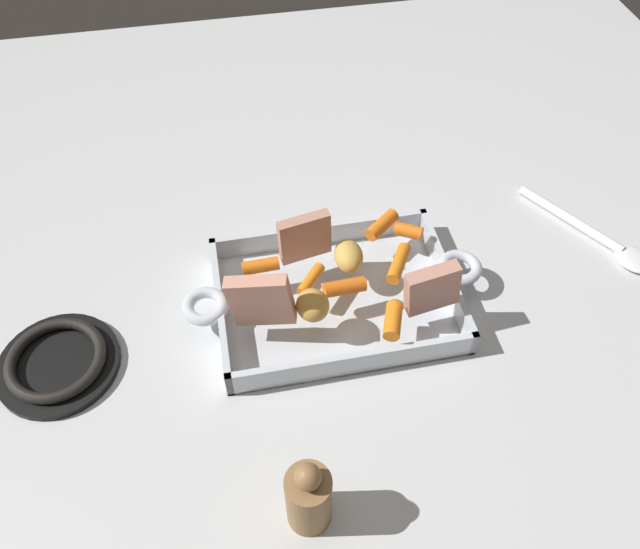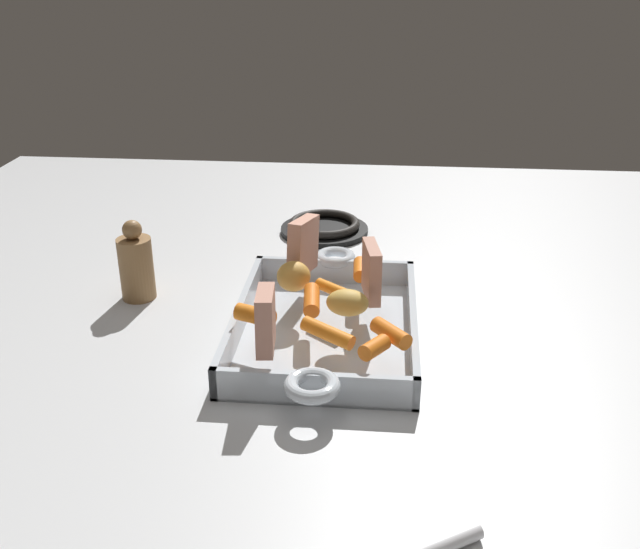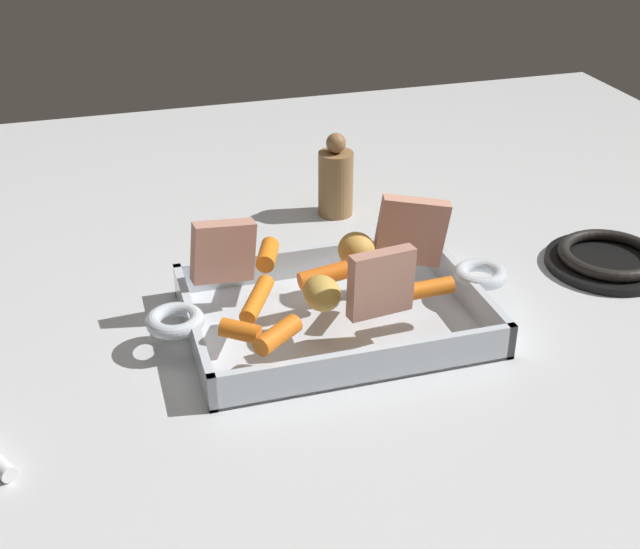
{
  "view_description": "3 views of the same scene",
  "coord_description": "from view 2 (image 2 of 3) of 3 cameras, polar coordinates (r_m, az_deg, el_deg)",
  "views": [
    {
      "loc": [
        0.13,
        0.55,
        0.74
      ],
      "look_at": [
        0.03,
        0.01,
        0.08
      ],
      "focal_mm": 35.22,
      "sensor_mm": 36.0,
      "label": 1
    },
    {
      "loc": [
        -0.88,
        -0.07,
        0.5
      ],
      "look_at": [
        0.02,
        0.01,
        0.08
      ],
      "focal_mm": 40.47,
      "sensor_mm": 36.0,
      "label": 2
    },
    {
      "loc": [
        -0.26,
        -0.81,
        0.55
      ],
      "look_at": [
        -0.02,
        0.01,
        0.07
      ],
      "focal_mm": 47.72,
      "sensor_mm": 36.0,
      "label": 3
    }
  ],
  "objects": [
    {
      "name": "roast_slice_thin",
      "position": [
        1.0,
        4.09,
        0.24
      ],
      "size": [
        0.08,
        0.03,
        0.08
      ],
      "primitive_type": "cube",
      "rotation": [
        -0.03,
        0.0,
        4.88
      ],
      "color": "tan",
      "rests_on": "roasting_dish"
    },
    {
      "name": "baby_carrot_northeast",
      "position": [
        0.98,
        -0.66,
        -2.03
      ],
      "size": [
        0.06,
        0.03,
        0.03
      ],
      "primitive_type": "cylinder",
      "rotation": [
        1.49,
        0.0,
        1.66
      ],
      "color": "orange",
      "rests_on": "roasting_dish"
    },
    {
      "name": "baby_carrot_southeast",
      "position": [
        1.02,
        0.97,
        -1.14
      ],
      "size": [
        0.05,
        0.05,
        0.02
      ],
      "primitive_type": "cylinder",
      "rotation": [
        1.57,
        0.0,
        5.59
      ],
      "color": "orange",
      "rests_on": "roasting_dish"
    },
    {
      "name": "baby_carrot_northwest",
      "position": [
        1.08,
        3.19,
        0.41
      ],
      "size": [
        0.05,
        0.02,
        0.02
      ],
      "primitive_type": "cylinder",
      "rotation": [
        1.56,
        0.0,
        1.61
      ],
      "color": "orange",
      "rests_on": "roasting_dish"
    },
    {
      "name": "baby_carrot_center_left",
      "position": [
        0.87,
        4.33,
        -5.77
      ],
      "size": [
        0.05,
        0.04,
        0.02
      ],
      "primitive_type": "cylinder",
      "rotation": [
        1.63,
        0.0,
        1.0
      ],
      "color": "orange",
      "rests_on": "roasting_dish"
    },
    {
      "name": "potato_corner",
      "position": [
        0.96,
        2.18,
        -2.24
      ],
      "size": [
        0.04,
        0.06,
        0.04
      ],
      "primitive_type": "ellipsoid",
      "rotation": [
        0.0,
        0.0,
        1.52
      ],
      "color": "gold",
      "rests_on": "roasting_dish"
    },
    {
      "name": "roast_slice_outer",
      "position": [
        0.88,
        -4.33,
        -3.62
      ],
      "size": [
        0.08,
        0.03,
        0.08
      ],
      "primitive_type": "cube",
      "rotation": [
        0.1,
        0.0,
        1.67
      ],
      "color": "tan",
      "rests_on": "roasting_dish"
    },
    {
      "name": "baby_carrot_long",
      "position": [
        0.9,
        5.62,
        -4.64
      ],
      "size": [
        0.06,
        0.05,
        0.02
      ],
      "primitive_type": "cylinder",
      "rotation": [
        1.59,
        0.0,
        2.25
      ],
      "color": "orange",
      "rests_on": "roasting_dish"
    },
    {
      "name": "pepper_mill",
      "position": [
        1.13,
        -14.33,
        0.71
      ],
      "size": [
        0.05,
        0.05,
        0.13
      ],
      "color": "olive",
      "rests_on": "ground_plane"
    },
    {
      "name": "stove_burner_rear",
      "position": [
        1.37,
        0.35,
        3.78
      ],
      "size": [
        0.17,
        0.17,
        0.03
      ],
      "color": "black",
      "rests_on": "ground_plane"
    },
    {
      "name": "roast_slice_thick",
      "position": [
        1.08,
        -1.34,
        2.28
      ],
      "size": [
        0.09,
        0.04,
        0.09
      ],
      "primitive_type": "cube",
      "rotation": [
        -0.13,
        0.0,
        4.47
      ],
      "color": "tan",
      "rests_on": "roasting_dish"
    },
    {
      "name": "baby_carrot_short",
      "position": [
        0.9,
        0.61,
        -4.64
      ],
      "size": [
        0.05,
        0.07,
        0.03
      ],
      "primitive_type": "cylinder",
      "rotation": [
        1.48,
        0.0,
        2.61
      ],
      "color": "orange",
      "rests_on": "roasting_dish"
    },
    {
      "name": "roasting_dish",
      "position": [
        1.01,
        0.44,
        -4.12
      ],
      "size": [
        0.44,
        0.25,
        0.05
      ],
      "color": "silver",
      "rests_on": "ground_plane"
    },
    {
      "name": "potato_golden_small",
      "position": [
        1.02,
        -2.1,
        -0.15
      ],
      "size": [
        0.05,
        0.06,
        0.04
      ],
      "primitive_type": "ellipsoid",
      "rotation": [
        0.0,
        0.0,
        0.2
      ],
      "color": "gold",
      "rests_on": "roasting_dish"
    },
    {
      "name": "baby_carrot_southwest",
      "position": [
        0.94,
        -5.15,
        -3.22
      ],
      "size": [
        0.04,
        0.06,
        0.02
      ],
      "primitive_type": "cylinder",
      "rotation": [
        1.57,
        0.0,
        2.79
      ],
      "color": "orange",
      "rests_on": "roasting_dish"
    },
    {
      "name": "ground_plane",
      "position": [
        1.01,
        0.44,
        -4.84
      ],
      "size": [
        1.73,
        1.73,
        0.0
      ],
      "primitive_type": "plane",
      "color": "silver"
    }
  ]
}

